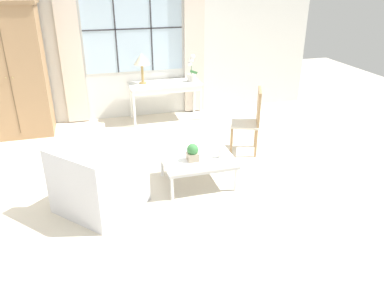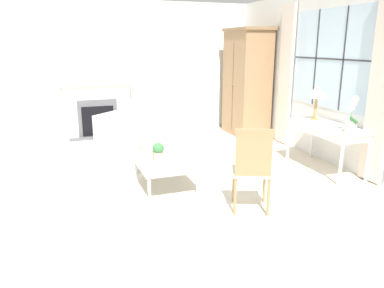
{
  "view_description": "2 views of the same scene",
  "coord_description": "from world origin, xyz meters",
  "px_view_note": "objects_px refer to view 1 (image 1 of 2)",
  "views": [
    {
      "loc": [
        -0.87,
        -4.16,
        2.61
      ],
      "look_at": [
        0.32,
        0.13,
        0.58
      ],
      "focal_mm": 35.0,
      "sensor_mm": 36.0,
      "label": 1
    },
    {
      "loc": [
        5.09,
        -1.17,
        1.93
      ],
      "look_at": [
        0.54,
        0.44,
        0.63
      ],
      "focal_mm": 35.0,
      "sensor_mm": 36.0,
      "label": 2
    }
  ],
  "objects_px": {
    "table_lamp": "(142,60)",
    "console_table": "(165,87)",
    "side_chair_wooden": "(251,117)",
    "pillar_candle": "(221,153)",
    "potted_plant_small": "(193,152)",
    "armoire": "(12,71)",
    "coffee_table": "(198,160)",
    "potted_orchid": "(191,71)",
    "armchair_upholstered": "(98,187)"
  },
  "relations": [
    {
      "from": "table_lamp",
      "to": "console_table",
      "type": "bearing_deg",
      "value": -10.69
    },
    {
      "from": "side_chair_wooden",
      "to": "pillar_candle",
      "type": "distance_m",
      "value": 1.15
    },
    {
      "from": "potted_plant_small",
      "to": "pillar_candle",
      "type": "bearing_deg",
      "value": -3.22
    },
    {
      "from": "side_chair_wooden",
      "to": "pillar_candle",
      "type": "bearing_deg",
      "value": -133.75
    },
    {
      "from": "console_table",
      "to": "pillar_candle",
      "type": "height_order",
      "value": "console_table"
    },
    {
      "from": "console_table",
      "to": "side_chair_wooden",
      "type": "height_order",
      "value": "side_chair_wooden"
    },
    {
      "from": "armoire",
      "to": "console_table",
      "type": "xyz_separation_m",
      "value": [
        2.61,
        0.04,
        -0.49
      ]
    },
    {
      "from": "coffee_table",
      "to": "potted_plant_small",
      "type": "relative_size",
      "value": 4.1
    },
    {
      "from": "potted_orchid",
      "to": "potted_plant_small",
      "type": "height_order",
      "value": "potted_orchid"
    },
    {
      "from": "console_table",
      "to": "potted_plant_small",
      "type": "bearing_deg",
      "value": -94.06
    },
    {
      "from": "potted_plant_small",
      "to": "armchair_upholstered",
      "type": "bearing_deg",
      "value": -171.77
    },
    {
      "from": "potted_orchid",
      "to": "coffee_table",
      "type": "bearing_deg",
      "value": -103.62
    },
    {
      "from": "armoire",
      "to": "potted_orchid",
      "type": "bearing_deg",
      "value": 0.25
    },
    {
      "from": "table_lamp",
      "to": "side_chair_wooden",
      "type": "bearing_deg",
      "value": -53.62
    },
    {
      "from": "armchair_upholstered",
      "to": "coffee_table",
      "type": "distance_m",
      "value": 1.34
    },
    {
      "from": "potted_orchid",
      "to": "pillar_candle",
      "type": "relative_size",
      "value": 3.66
    },
    {
      "from": "potted_orchid",
      "to": "coffee_table",
      "type": "height_order",
      "value": "potted_orchid"
    },
    {
      "from": "console_table",
      "to": "armchair_upholstered",
      "type": "xyz_separation_m",
      "value": [
        -1.41,
        -2.8,
        -0.36
      ]
    },
    {
      "from": "armchair_upholstered",
      "to": "pillar_candle",
      "type": "bearing_deg",
      "value": 5.55
    },
    {
      "from": "potted_plant_small",
      "to": "coffee_table",
      "type": "bearing_deg",
      "value": 37.34
    },
    {
      "from": "armoire",
      "to": "pillar_candle",
      "type": "relative_size",
      "value": 15.97
    },
    {
      "from": "potted_orchid",
      "to": "potted_plant_small",
      "type": "relative_size",
      "value": 2.22
    },
    {
      "from": "table_lamp",
      "to": "potted_orchid",
      "type": "height_order",
      "value": "table_lamp"
    },
    {
      "from": "console_table",
      "to": "table_lamp",
      "type": "distance_m",
      "value": 0.67
    },
    {
      "from": "armoire",
      "to": "potted_plant_small",
      "type": "height_order",
      "value": "armoire"
    },
    {
      "from": "table_lamp",
      "to": "armchair_upholstered",
      "type": "distance_m",
      "value": 3.18
    },
    {
      "from": "table_lamp",
      "to": "potted_orchid",
      "type": "xyz_separation_m",
      "value": [
        0.92,
        -0.1,
        -0.25
      ]
    },
    {
      "from": "armoire",
      "to": "potted_orchid",
      "type": "xyz_separation_m",
      "value": [
        3.12,
        0.01,
        -0.21
      ]
    },
    {
      "from": "armoire",
      "to": "coffee_table",
      "type": "distance_m",
      "value": 3.64
    },
    {
      "from": "console_table",
      "to": "potted_plant_small",
      "type": "xyz_separation_m",
      "value": [
        -0.19,
        -2.62,
        -0.14
      ]
    },
    {
      "from": "console_table",
      "to": "table_lamp",
      "type": "xyz_separation_m",
      "value": [
        -0.41,
        0.08,
        0.53
      ]
    },
    {
      "from": "potted_orchid",
      "to": "pillar_candle",
      "type": "bearing_deg",
      "value": -96.97
    },
    {
      "from": "table_lamp",
      "to": "pillar_candle",
      "type": "distance_m",
      "value": 2.88
    },
    {
      "from": "potted_plant_small",
      "to": "pillar_candle",
      "type": "distance_m",
      "value": 0.38
    },
    {
      "from": "console_table",
      "to": "armoire",
      "type": "bearing_deg",
      "value": -179.21
    },
    {
      "from": "armchair_upholstered",
      "to": "pillar_candle",
      "type": "height_order",
      "value": "armchair_upholstered"
    },
    {
      "from": "table_lamp",
      "to": "potted_orchid",
      "type": "relative_size",
      "value": 1.11
    },
    {
      "from": "coffee_table",
      "to": "pillar_candle",
      "type": "xyz_separation_m",
      "value": [
        0.29,
        -0.09,
        0.1
      ]
    },
    {
      "from": "potted_orchid",
      "to": "coffee_table",
      "type": "xyz_separation_m",
      "value": [
        -0.61,
        -2.54,
        -0.57
      ]
    },
    {
      "from": "console_table",
      "to": "side_chair_wooden",
      "type": "relative_size",
      "value": 1.32
    },
    {
      "from": "table_lamp",
      "to": "pillar_candle",
      "type": "height_order",
      "value": "table_lamp"
    },
    {
      "from": "coffee_table",
      "to": "pillar_candle",
      "type": "bearing_deg",
      "value": -16.66
    },
    {
      "from": "pillar_candle",
      "to": "table_lamp",
      "type": "bearing_deg",
      "value": 102.47
    },
    {
      "from": "armoire",
      "to": "armchair_upholstered",
      "type": "bearing_deg",
      "value": -66.65
    },
    {
      "from": "side_chair_wooden",
      "to": "coffee_table",
      "type": "height_order",
      "value": "side_chair_wooden"
    },
    {
      "from": "armchair_upholstered",
      "to": "side_chair_wooden",
      "type": "height_order",
      "value": "side_chair_wooden"
    },
    {
      "from": "coffee_table",
      "to": "potted_plant_small",
      "type": "xyz_separation_m",
      "value": [
        -0.09,
        -0.07,
        0.16
      ]
    },
    {
      "from": "potted_orchid",
      "to": "armchair_upholstered",
      "type": "bearing_deg",
      "value": -124.75
    },
    {
      "from": "potted_plant_small",
      "to": "pillar_candle",
      "type": "xyz_separation_m",
      "value": [
        0.38,
        -0.02,
        -0.06
      ]
    },
    {
      "from": "console_table",
      "to": "coffee_table",
      "type": "distance_m",
      "value": 2.58
    }
  ]
}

